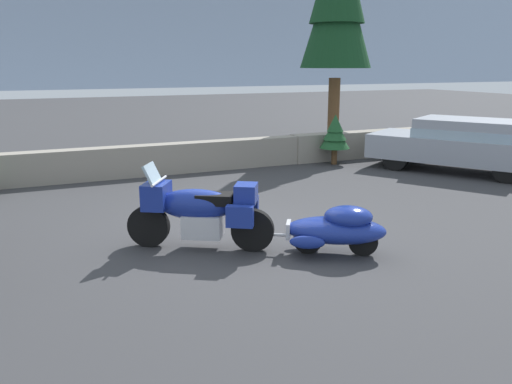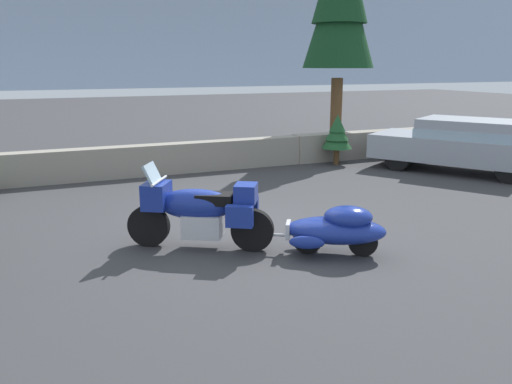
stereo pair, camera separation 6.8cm
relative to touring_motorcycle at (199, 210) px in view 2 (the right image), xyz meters
The scene contains 7 objects.
ground_plane 1.11m from the touring_motorcycle, 29.15° to the left, with size 80.00×80.00×0.00m, color #38383A.
stone_guard_wall 5.92m from the touring_motorcycle, 82.70° to the left, with size 24.00×0.57×0.90m.
distant_ridgeline 96.15m from the touring_motorcycle, 89.52° to the left, with size 240.00×80.00×16.00m, color #8C9EB7.
touring_motorcycle is the anchor object (origin of this frame).
car_shaped_trailer 2.11m from the touring_motorcycle, 31.42° to the right, with size 2.07×1.46×0.76m.
sedan_at_right_edge 8.74m from the touring_motorcycle, 19.62° to the left, with size 3.88×4.79×1.41m.
pine_sapling_farther 7.80m from the touring_motorcycle, 42.21° to the left, with size 0.85×0.85×1.43m.
Camera 2 is at (-3.14, -7.98, 2.81)m, focal length 37.09 mm.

